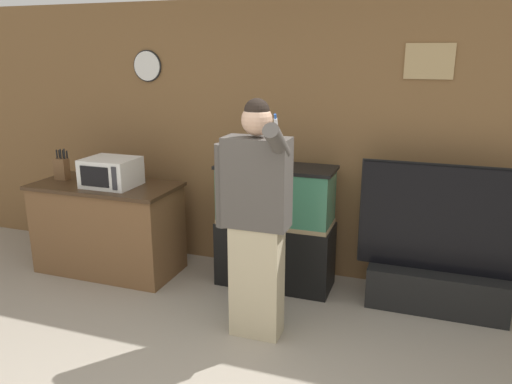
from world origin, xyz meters
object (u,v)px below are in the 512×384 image
object	(u,v)px
microwave	(111,172)
aquarium_on_stand	(275,227)
counter_island	(108,227)
tv_on_stand	(438,269)
person_standing	(255,218)
knife_block	(62,168)

from	to	relation	value
microwave	aquarium_on_stand	distance (m)	1.64
counter_island	microwave	distance (m)	0.59
tv_on_stand	aquarium_on_stand	bearing A→B (deg)	-179.56
microwave	person_standing	distance (m)	1.77
microwave	person_standing	size ratio (longest dim) A/B	0.27
counter_island	aquarium_on_stand	distance (m)	1.68
microwave	tv_on_stand	distance (m)	3.07
knife_block	microwave	bearing A→B (deg)	-4.93
microwave	aquarium_on_stand	world-z (taller)	microwave
microwave	person_standing	xyz separation A→B (m)	(1.67, -0.61, -0.08)
knife_block	counter_island	bearing A→B (deg)	-2.40
aquarium_on_stand	person_standing	distance (m)	0.96
microwave	person_standing	bearing A→B (deg)	-20.02
knife_block	tv_on_stand	size ratio (longest dim) A/B	0.23
microwave	tv_on_stand	world-z (taller)	tv_on_stand
counter_island	microwave	xyz separation A→B (m)	(0.11, -0.03, 0.58)
counter_island	aquarium_on_stand	size ratio (longest dim) A/B	1.24
aquarium_on_stand	microwave	bearing A→B (deg)	-170.28
knife_block	aquarium_on_stand	distance (m)	2.22
counter_island	knife_block	size ratio (longest dim) A/B	4.52
counter_island	aquarium_on_stand	xyz separation A→B (m)	(1.66, 0.23, 0.13)
knife_block	person_standing	bearing A→B (deg)	-16.13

